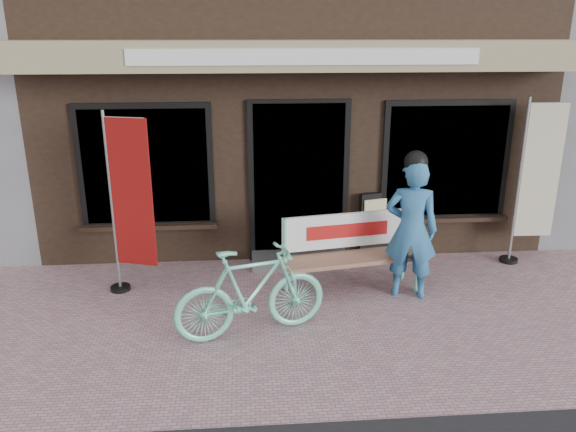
{
  "coord_description": "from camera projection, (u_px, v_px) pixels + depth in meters",
  "views": [
    {
      "loc": [
        -0.72,
        -5.26,
        3.02
      ],
      "look_at": [
        -0.25,
        0.7,
        1.05
      ],
      "focal_mm": 35.0,
      "sensor_mm": 36.0,
      "label": 1
    }
  ],
  "objects": [
    {
      "name": "nobori_cream",
      "position": [
        536.0,
        180.0,
        7.4
      ],
      "size": [
        0.66,
        0.25,
        2.24
      ],
      "rotation": [
        0.0,
        0.0,
        -0.04
      ],
      "color": "gray",
      "rests_on": "ground"
    },
    {
      "name": "ground",
      "position": [
        316.0,
        329.0,
        5.98
      ],
      "size": [
        70.0,
        70.0,
        0.0
      ],
      "primitive_type": "plane",
      "color": "#AE858D",
      "rests_on": "ground"
    },
    {
      "name": "menu_stand",
      "position": [
        375.0,
        224.0,
        7.78
      ],
      "size": [
        0.47,
        0.22,
        0.93
      ],
      "rotation": [
        0.0,
        0.0,
        0.27
      ],
      "color": "black",
      "rests_on": "ground"
    },
    {
      "name": "nobori_red",
      "position": [
        129.0,
        203.0,
        6.49
      ],
      "size": [
        0.65,
        0.32,
        2.2
      ],
      "rotation": [
        0.0,
        0.0,
        -0.31
      ],
      "color": "gray",
      "rests_on": "ground"
    },
    {
      "name": "storefront",
      "position": [
        283.0,
        33.0,
        9.75
      ],
      "size": [
        7.0,
        6.77,
        6.0
      ],
      "color": "black",
      "rests_on": "ground"
    },
    {
      "name": "bench",
      "position": [
        350.0,
        247.0,
        6.78
      ],
      "size": [
        1.78,
        0.73,
        0.94
      ],
      "rotation": [
        0.0,
        0.0,
        0.17
      ],
      "color": "#6FD9B6",
      "rests_on": "ground"
    },
    {
      "name": "bicycle",
      "position": [
        251.0,
        292.0,
        5.74
      ],
      "size": [
        1.67,
        0.87,
        0.97
      ],
      "primitive_type": "imported",
      "rotation": [
        0.0,
        0.0,
        1.84
      ],
      "color": "#6FD9B6",
      "rests_on": "ground"
    },
    {
      "name": "person",
      "position": [
        411.0,
        227.0,
        6.5
      ],
      "size": [
        0.69,
        0.55,
        1.77
      ],
      "rotation": [
        0.0,
        0.0,
        -0.29
      ],
      "color": "teal",
      "rests_on": "ground"
    }
  ]
}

